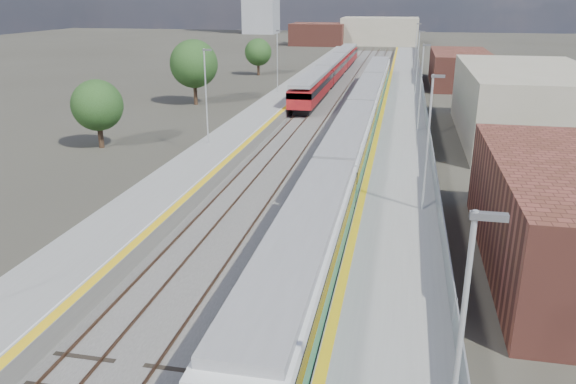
% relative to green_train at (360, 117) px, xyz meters
% --- Properties ---
extents(ground, '(320.00, 320.00, 0.00)m').
position_rel_green_train_xyz_m(ground, '(-1.50, 8.83, -2.16)').
color(ground, '#47443A').
rests_on(ground, ground).
extents(ballast_bed, '(10.50, 155.00, 0.06)m').
position_rel_green_train_xyz_m(ballast_bed, '(-3.75, 11.33, -2.13)').
color(ballast_bed, '#565451').
rests_on(ballast_bed, ground).
extents(tracks, '(8.96, 160.00, 0.17)m').
position_rel_green_train_xyz_m(tracks, '(-3.15, 13.00, -2.05)').
color(tracks, '#4C3323').
rests_on(tracks, ground).
extents(platform_right, '(4.70, 155.00, 8.52)m').
position_rel_green_train_xyz_m(platform_right, '(3.78, 11.32, -1.62)').
color(platform_right, slate).
rests_on(platform_right, ground).
extents(platform_left, '(4.30, 155.00, 8.52)m').
position_rel_green_train_xyz_m(platform_left, '(-10.55, 11.32, -1.64)').
color(platform_left, slate).
rests_on(platform_left, ground).
extents(buildings, '(72.00, 185.50, 40.00)m').
position_rel_green_train_xyz_m(buildings, '(-19.62, 97.42, 8.55)').
color(buildings, brown).
rests_on(buildings, ground).
extents(green_train, '(2.79, 77.58, 3.07)m').
position_rel_green_train_xyz_m(green_train, '(0.00, 0.00, 0.00)').
color(green_train, black).
rests_on(green_train, ground).
extents(red_train, '(2.75, 55.80, 3.47)m').
position_rel_green_train_xyz_m(red_train, '(-7.00, 35.86, -0.11)').
color(red_train, black).
rests_on(red_train, ground).
extents(tree_a, '(4.30, 4.30, 5.83)m').
position_rel_green_train_xyz_m(tree_a, '(-21.52, -6.79, 1.51)').
color(tree_a, '#382619').
rests_on(tree_a, ground).
extents(tree_b, '(5.64, 5.64, 7.64)m').
position_rel_green_train_xyz_m(tree_b, '(-20.75, 14.19, 2.65)').
color(tree_b, '#382619').
rests_on(tree_b, ground).
extents(tree_c, '(4.37, 4.37, 5.92)m').
position_rel_green_train_xyz_m(tree_c, '(-19.96, 41.46, 1.56)').
color(tree_c, '#382619').
rests_on(tree_c, ground).
extents(tree_d, '(4.02, 4.02, 5.44)m').
position_rel_green_train_xyz_m(tree_d, '(22.81, 20.61, 1.26)').
color(tree_d, '#382619').
rests_on(tree_d, ground).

